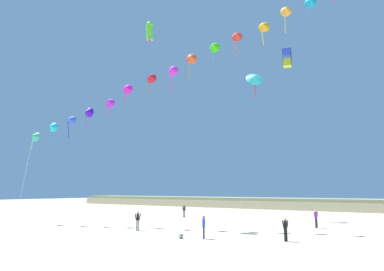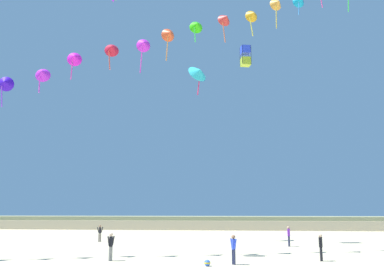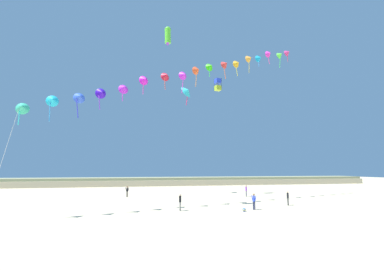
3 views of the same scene
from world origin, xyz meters
TOP-DOWN VIEW (x-y plane):
  - ground_plane at (0.00, 0.00)m, footprint 240.00×240.00m
  - dune_ridge at (0.00, 49.92)m, footprint 120.00×10.18m
  - person_near_left at (-8.74, 20.85)m, footprint 0.58×0.26m
  - person_near_right at (9.69, 17.51)m, footprint 0.32×0.60m
  - person_mid_center at (10.39, 7.13)m, footprint 0.35×0.56m
  - person_far_left at (-2.96, 5.88)m, footprint 0.37×0.58m
  - person_far_right at (4.87, 4.86)m, footprint 0.43×0.53m
  - kite_banner_string at (0.06, 10.34)m, footprint 38.42×14.35m
  - large_kite_low_lead at (6.38, 21.01)m, footprint 1.19×1.19m
  - large_kite_mid_trail at (-4.19, 8.27)m, footprint 1.06×1.09m
  - large_kite_high_solo at (1.20, 23.14)m, footprint 2.86×2.81m
  - beach_ball at (3.36, 4.03)m, footprint 0.36×0.36m

SIDE VIEW (x-z plane):
  - ground_plane at x=0.00m, z-range 0.00..0.00m
  - beach_ball at x=3.36m, z-range 0.00..0.36m
  - person_near_left at x=-8.74m, z-range 0.13..1.81m
  - person_mid_center at x=10.39m, z-range 0.13..1.82m
  - person_far_right at x=4.87m, z-range 0.13..1.85m
  - person_far_left at x=-2.96m, z-range 0.14..1.88m
  - person_near_right at x=9.69m, z-range 0.14..1.89m
  - dune_ridge at x=0.00m, z-range -0.01..2.09m
  - kite_banner_string at x=0.06m, z-range 4.54..29.86m
  - large_kite_high_solo at x=1.20m, z-range 16.52..20.38m
  - large_kite_low_lead at x=6.38m, z-range 18.21..20.35m
  - large_kite_mid_trail at x=-4.19m, z-range 19.29..21.75m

